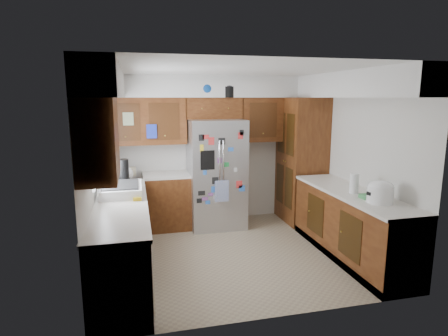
{
  "coord_description": "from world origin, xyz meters",
  "views": [
    {
      "loc": [
        -1.3,
        -4.77,
        2.15
      ],
      "look_at": [
        -0.07,
        0.35,
        1.16
      ],
      "focal_mm": 30.0,
      "sensor_mm": 36.0,
      "label": 1
    }
  ],
  "objects_px": {
    "rice_cooker": "(380,191)",
    "paper_towel": "(354,184)",
    "pantry": "(301,160)",
    "fridge": "(216,174)"
  },
  "relations": [
    {
      "from": "rice_cooker",
      "to": "paper_towel",
      "type": "bearing_deg",
      "value": 95.66
    },
    {
      "from": "pantry",
      "to": "rice_cooker",
      "type": "height_order",
      "value": "pantry"
    },
    {
      "from": "rice_cooker",
      "to": "fridge",
      "type": "bearing_deg",
      "value": 123.96
    },
    {
      "from": "fridge",
      "to": "paper_towel",
      "type": "xyz_separation_m",
      "value": [
        1.45,
        -1.76,
        0.15
      ]
    },
    {
      "from": "pantry",
      "to": "rice_cooker",
      "type": "bearing_deg",
      "value": -90.01
    },
    {
      "from": "fridge",
      "to": "paper_towel",
      "type": "distance_m",
      "value": 2.28
    },
    {
      "from": "pantry",
      "to": "fridge",
      "type": "height_order",
      "value": "pantry"
    },
    {
      "from": "rice_cooker",
      "to": "paper_towel",
      "type": "height_order",
      "value": "rice_cooker"
    },
    {
      "from": "fridge",
      "to": "paper_towel",
      "type": "relative_size",
      "value": 7.01
    },
    {
      "from": "pantry",
      "to": "paper_towel",
      "type": "bearing_deg",
      "value": -91.58
    }
  ]
}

